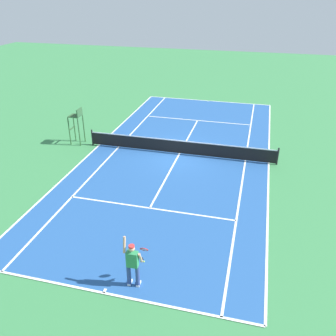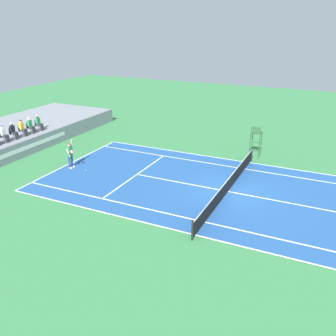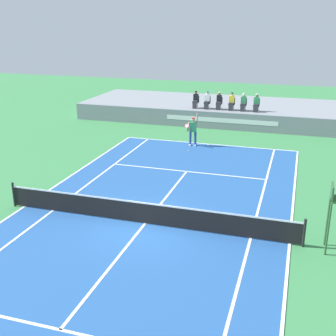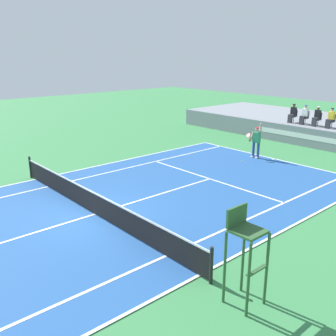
% 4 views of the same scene
% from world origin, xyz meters
% --- Properties ---
extents(ground_plane, '(80.00, 80.00, 0.00)m').
position_xyz_m(ground_plane, '(0.00, 0.00, 0.00)').
color(ground_plane, '#387F47').
extents(court, '(11.08, 23.88, 0.03)m').
position_xyz_m(court, '(0.00, 0.00, 0.01)').
color(court, '#235193').
rests_on(court, ground).
extents(net, '(11.98, 0.10, 1.07)m').
position_xyz_m(net, '(0.00, 0.00, 0.52)').
color(net, black).
rests_on(net, ground).
extents(tennis_player, '(0.76, 0.65, 2.08)m').
position_xyz_m(tennis_player, '(-0.91, 11.26, 0.99)').
color(tennis_player, navy).
rests_on(tennis_player, ground).
extents(tennis_ball, '(0.07, 0.07, 0.07)m').
position_xyz_m(tennis_ball, '(-0.88, 10.03, 0.03)').
color(tennis_ball, '#D1E533').
rests_on(tennis_ball, ground).
extents(umpire_chair, '(0.77, 0.77, 2.44)m').
position_xyz_m(umpire_chair, '(6.95, 0.00, 1.56)').
color(umpire_chair, '#2D562D').
rests_on(umpire_chair, ground).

